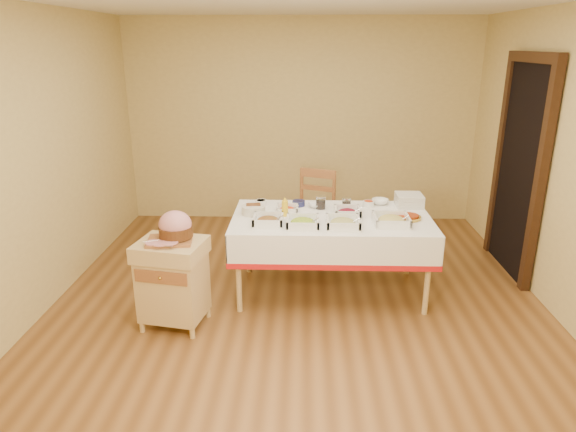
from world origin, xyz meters
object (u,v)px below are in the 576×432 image
(mustard_bottle, at_px, (285,207))
(preserve_jar_right, at_px, (346,204))
(brass_platter, at_px, (404,217))
(butcher_cart, at_px, (173,278))
(plate_stack, at_px, (409,200))
(bread_basket, at_px, (253,210))
(preserve_jar_left, at_px, (321,203))
(dining_table, at_px, (331,233))
(dining_chair, at_px, (313,215))
(ham_on_board, at_px, (175,228))

(mustard_bottle, bearing_deg, preserve_jar_right, 21.27)
(preserve_jar_right, relative_size, brass_platter, 0.35)
(butcher_cart, xyz_separation_m, mustard_bottle, (0.91, 0.66, 0.41))
(plate_stack, bearing_deg, preserve_jar_right, -170.58)
(plate_stack, bearing_deg, mustard_bottle, -164.65)
(bread_basket, bearing_deg, preserve_jar_right, 11.61)
(preserve_jar_left, distance_m, mustard_bottle, 0.41)
(plate_stack, bearing_deg, bread_basket, -169.29)
(butcher_cart, bearing_deg, dining_table, 26.22)
(preserve_jar_right, bearing_deg, brass_platter, -29.72)
(butcher_cart, relative_size, bread_basket, 3.40)
(preserve_jar_right, relative_size, mustard_bottle, 0.62)
(mustard_bottle, distance_m, bread_basket, 0.30)
(dining_table, xyz_separation_m, preserve_jar_right, (0.15, 0.23, 0.21))
(mustard_bottle, height_order, brass_platter, mustard_bottle)
(plate_stack, bearing_deg, dining_table, -156.53)
(butcher_cart, distance_m, bread_basket, 1.01)
(preserve_jar_right, relative_size, bread_basket, 0.51)
(preserve_jar_left, xyz_separation_m, mustard_bottle, (-0.34, -0.23, 0.02))
(dining_chair, xyz_separation_m, preserve_jar_right, (0.31, -0.59, 0.31))
(preserve_jar_right, distance_m, brass_platter, 0.57)
(butcher_cart, relative_size, mustard_bottle, 4.14)
(dining_table, bearing_deg, mustard_bottle, 179.36)
(dining_table, bearing_deg, preserve_jar_right, 56.49)
(dining_table, height_order, brass_platter, brass_platter)
(butcher_cart, xyz_separation_m, preserve_jar_right, (1.49, 0.89, 0.38))
(dining_table, distance_m, mustard_bottle, 0.49)
(bread_basket, height_order, plate_stack, plate_stack)
(butcher_cart, xyz_separation_m, ham_on_board, (0.04, 0.03, 0.43))
(ham_on_board, relative_size, mustard_bottle, 2.08)
(dining_table, relative_size, mustard_bottle, 10.03)
(ham_on_board, bearing_deg, mustard_bottle, 36.11)
(butcher_cart, relative_size, brass_platter, 2.38)
(mustard_bottle, distance_m, brass_platter, 1.08)
(dining_table, distance_m, brass_platter, 0.68)
(preserve_jar_left, xyz_separation_m, preserve_jar_right, (0.25, -0.00, -0.01))
(ham_on_board, xyz_separation_m, preserve_jar_left, (1.20, 0.86, -0.04))
(dining_chair, xyz_separation_m, brass_platter, (0.81, -0.87, 0.28))
(ham_on_board, xyz_separation_m, preserve_jar_right, (1.45, 0.86, -0.05))
(preserve_jar_right, bearing_deg, plate_stack, 9.42)
(butcher_cart, height_order, dining_chair, dining_chair)
(butcher_cart, bearing_deg, plate_stack, 25.23)
(preserve_jar_right, distance_m, mustard_bottle, 0.63)
(ham_on_board, height_order, brass_platter, ham_on_board)
(mustard_bottle, relative_size, bread_basket, 0.82)
(dining_chair, bearing_deg, brass_platter, -47.13)
(mustard_bottle, bearing_deg, dining_table, -0.64)
(mustard_bottle, xyz_separation_m, brass_platter, (1.08, -0.06, -0.06))
(dining_table, xyz_separation_m, dining_chair, (-0.16, 0.82, -0.10))
(dining_chair, relative_size, bread_basket, 4.42)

